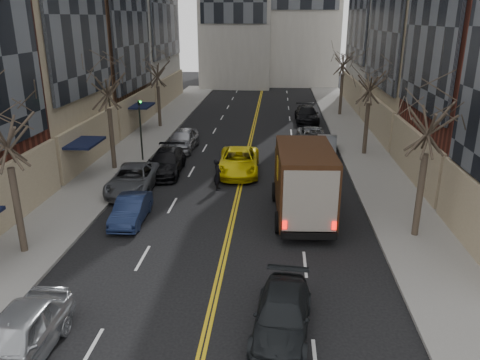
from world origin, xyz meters
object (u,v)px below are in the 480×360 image
object	(u,v)px
ups_truck	(303,182)
observer_sedan	(282,315)
pedestrian	(218,174)
taxi	(239,161)

from	to	relation	value
ups_truck	observer_sedan	distance (m)	9.68
observer_sedan	pedestrian	world-z (taller)	pedestrian
observer_sedan	ups_truck	bearing A→B (deg)	89.27
taxi	ups_truck	bearing A→B (deg)	-62.93
ups_truck	pedestrian	size ratio (longest dim) A/B	3.73
pedestrian	observer_sedan	bearing A→B (deg)	-165.20
observer_sedan	taxi	bearing A→B (deg)	105.28
taxi	pedestrian	world-z (taller)	pedestrian
ups_truck	pedestrian	world-z (taller)	ups_truck
taxi	pedestrian	bearing A→B (deg)	-108.38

